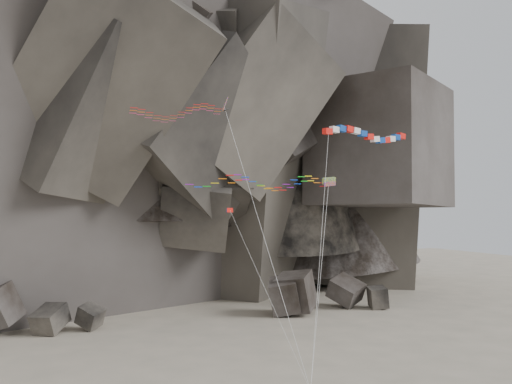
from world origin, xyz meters
name	(u,v)px	position (x,y,z in m)	size (l,w,h in m)	color
headland	(122,77)	(0.00, 70.00, 42.00)	(110.00, 70.00, 84.00)	#534D44
boulder_field	(204,305)	(5.10, 32.69, 2.13)	(60.88, 13.57, 7.26)	#47423F
delta_kite	(174,112)	(-6.96, 4.75, 24.65)	(12.93, 10.00, 24.86)	red
banner_kite	(367,136)	(10.59, 0.25, 22.85)	(14.33, 6.69, 22.08)	red
parafoil_kite	(256,182)	(-0.67, 0.70, 18.31)	(14.50, 5.86, 17.44)	#D1E40C
pennant_kite	(242,238)	(-2.53, -0.67, 13.47)	(5.35, 4.94, 14.52)	red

